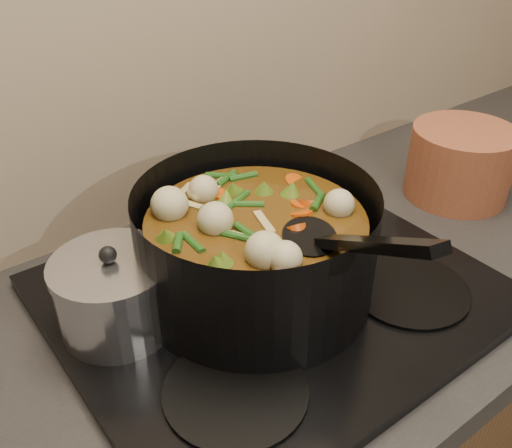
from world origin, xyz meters
TOP-DOWN VIEW (x-y plane):
  - stovetop at (0.00, 1.93)m, footprint 0.62×0.54m
  - stockpot at (-0.02, 1.94)m, footprint 0.44×0.52m
  - saucepan at (-0.22, 2.00)m, footprint 0.16×0.16m
  - terracotta_crock at (0.49, 1.96)m, footprint 0.25×0.25m

SIDE VIEW (x-z plane):
  - stovetop at x=0.00m, z-range 0.91..0.93m
  - terracotta_crock at x=0.49m, z-range 0.91..1.05m
  - saucepan at x=-0.22m, z-range 0.92..1.05m
  - stockpot at x=-0.02m, z-range 0.88..1.14m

